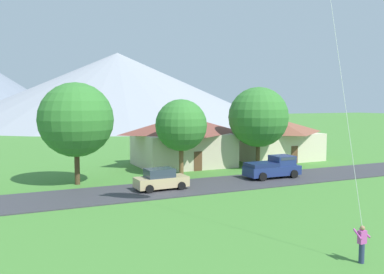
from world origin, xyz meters
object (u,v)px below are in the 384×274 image
at_px(parked_car_tan_west_end, 161,179).
at_px(tree_center, 258,117).
at_px(tree_near_left, 76,120).
at_px(tree_left_of_center, 181,125).
at_px(pickup_truck_navy_west_side, 273,167).
at_px(house_leftmost, 275,138).
at_px(house_left_center, 183,140).

bearing_deg(parked_car_tan_west_end, tree_center, 24.73).
distance_m(tree_near_left, tree_left_of_center, 9.86).
relative_size(parked_car_tan_west_end, pickup_truck_navy_west_side, 0.82).
xyz_separation_m(tree_left_of_center, tree_center, (9.09, 0.52, 0.62)).
xyz_separation_m(tree_near_left, parked_car_tan_west_end, (5.70, -5.14, -4.67)).
xyz_separation_m(tree_near_left, tree_left_of_center, (9.82, 0.42, -0.72)).
bearing_deg(pickup_truck_navy_west_side, tree_left_of_center, 144.33).
xyz_separation_m(house_leftmost, parked_car_tan_west_end, (-18.86, -10.88, -1.76)).
bearing_deg(tree_left_of_center, pickup_truck_navy_west_side, -35.67).
distance_m(tree_near_left, tree_center, 18.93).
relative_size(house_leftmost, pickup_truck_navy_west_side, 1.97).
xyz_separation_m(tree_left_of_center, parked_car_tan_west_end, (-4.12, -5.56, -3.95)).
bearing_deg(house_leftmost, parked_car_tan_west_end, -150.03).
height_order(tree_near_left, tree_center, tree_near_left).
bearing_deg(pickup_truck_navy_west_side, parked_car_tan_west_end, -177.51).
xyz_separation_m(tree_left_of_center, pickup_truck_navy_west_side, (7.07, -5.07, -3.75)).
bearing_deg(house_leftmost, tree_left_of_center, -160.16).
height_order(house_leftmost, house_left_center, house_left_center).
height_order(house_left_center, tree_center, tree_center).
bearing_deg(house_leftmost, house_left_center, 179.09).
bearing_deg(tree_left_of_center, tree_center, 3.30).
bearing_deg(parked_car_tan_west_end, house_leftmost, 29.97).
bearing_deg(tree_center, parked_car_tan_west_end, -155.27).
distance_m(house_leftmost, tree_center, 7.93).
xyz_separation_m(house_left_center, pickup_truck_navy_west_side, (4.57, -10.59, -1.81)).
xyz_separation_m(house_leftmost, tree_near_left, (-24.56, -5.74, 2.91)).
relative_size(tree_left_of_center, parked_car_tan_west_end, 1.72).
height_order(house_left_center, tree_near_left, tree_near_left).
xyz_separation_m(tree_center, pickup_truck_navy_west_side, (-2.02, -5.60, -4.37)).
distance_m(house_leftmost, tree_left_of_center, 15.82).
bearing_deg(tree_near_left, pickup_truck_navy_west_side, -15.39).
relative_size(house_left_center, tree_near_left, 1.21).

